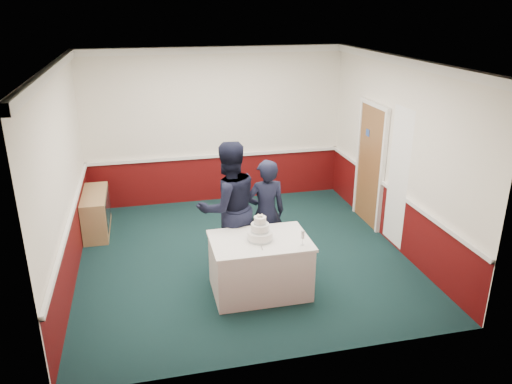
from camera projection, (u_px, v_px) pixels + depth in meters
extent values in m
plane|color=#132E2F|center=(243.00, 256.00, 7.87)|extent=(5.00, 5.00, 0.00)
cube|color=white|center=(216.00, 127.00, 9.59)|extent=(5.00, 0.05, 3.00)
cube|color=white|center=(65.00, 178.00, 6.81)|extent=(0.05, 5.00, 3.00)
cube|color=white|center=(395.00, 154.00, 7.86)|extent=(0.05, 5.00, 3.00)
cube|color=white|center=(241.00, 63.00, 6.81)|extent=(5.00, 5.00, 0.05)
cube|color=#500A0B|center=(217.00, 178.00, 9.97)|extent=(5.00, 0.02, 0.90)
cube|color=white|center=(217.00, 156.00, 9.79)|extent=(4.98, 0.05, 0.06)
cube|color=white|center=(214.00, 50.00, 9.07)|extent=(5.00, 0.08, 0.12)
cube|color=olive|center=(370.00, 166.00, 8.75)|extent=(0.05, 0.90, 2.10)
cube|color=#234799|center=(368.00, 133.00, 8.68)|extent=(0.01, 0.12, 0.12)
cube|color=white|center=(398.00, 178.00, 7.73)|extent=(0.02, 0.60, 2.20)
cube|color=#9B764B|center=(96.00, 213.00, 8.60)|extent=(0.40, 1.20, 0.70)
cube|color=black|center=(108.00, 209.00, 8.63)|extent=(0.01, 1.00, 0.50)
cube|color=white|center=(260.00, 267.00, 6.79)|extent=(1.28, 0.88, 0.76)
cube|color=white|center=(260.00, 241.00, 6.65)|extent=(1.32, 0.92, 0.04)
cylinder|color=white|center=(260.00, 235.00, 6.62)|extent=(0.34, 0.34, 0.12)
cylinder|color=silver|center=(260.00, 239.00, 6.64)|extent=(0.35, 0.35, 0.03)
cylinder|color=white|center=(260.00, 228.00, 6.58)|extent=(0.24, 0.24, 0.11)
cylinder|color=silver|center=(260.00, 231.00, 6.59)|extent=(0.25, 0.25, 0.02)
cylinder|color=white|center=(260.00, 220.00, 6.54)|extent=(0.16, 0.16, 0.10)
cylinder|color=silver|center=(260.00, 223.00, 6.56)|extent=(0.17, 0.17, 0.02)
sphere|color=#EDE5C9|center=(260.00, 216.00, 6.52)|extent=(0.03, 0.03, 0.03)
sphere|color=#EDE5C9|center=(262.00, 215.00, 6.54)|extent=(0.03, 0.03, 0.03)
sphere|color=#EDE5C9|center=(258.00, 215.00, 6.54)|extent=(0.03, 0.03, 0.03)
sphere|color=#EDE5C9|center=(262.00, 216.00, 6.50)|extent=(0.03, 0.03, 0.03)
sphere|color=#EDE5C9|center=(258.00, 216.00, 6.50)|extent=(0.03, 0.03, 0.03)
cube|color=silver|center=(261.00, 246.00, 6.45)|extent=(0.04, 0.22, 0.00)
cylinder|color=silver|center=(302.00, 245.00, 6.49)|extent=(0.05, 0.05, 0.01)
cylinder|color=silver|center=(302.00, 241.00, 6.48)|extent=(0.01, 0.01, 0.09)
cylinder|color=silver|center=(303.00, 235.00, 6.44)|extent=(0.04, 0.04, 0.11)
imported|color=black|center=(229.00, 207.00, 7.18)|extent=(1.10, 0.94, 1.96)
imported|color=black|center=(266.00, 213.00, 7.38)|extent=(0.62, 0.42, 1.65)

